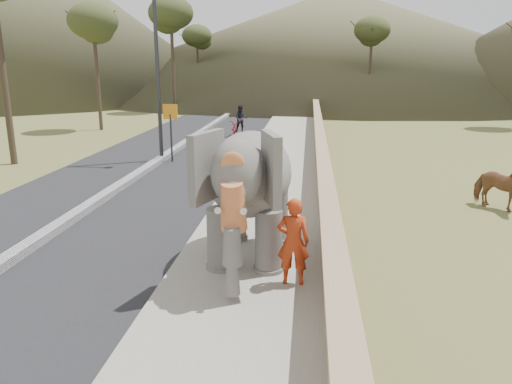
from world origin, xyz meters
TOP-DOWN VIEW (x-y plane):
  - ground at (0.00, 0.00)m, footprint 160.00×160.00m
  - road at (-5.00, 10.00)m, footprint 7.00×120.00m
  - median at (-5.00, 10.00)m, footprint 0.35×120.00m
  - walkway at (0.00, 10.00)m, footprint 3.00×120.00m
  - parapet at (1.65, 10.00)m, footprint 0.30×120.00m
  - lamppost at (-4.69, 14.65)m, footprint 1.76×0.36m
  - signboard at (-4.50, 14.46)m, footprint 0.60×0.08m
  - cow at (6.62, 8.74)m, footprint 1.67×1.60m
  - distant_car at (17.25, 36.48)m, footprint 4.52×2.69m
  - hill_far at (5.00, 70.00)m, footprint 80.00×80.00m
  - elephant_and_man at (0.02, 4.27)m, footprint 2.23×3.83m
  - motorcyclist at (-2.78, 21.76)m, footprint 1.23×1.88m
  - trees at (-1.55, 30.14)m, footprint 41.92×35.34m

SIDE VIEW (x-z plane):
  - ground at x=0.00m, z-range 0.00..0.00m
  - road at x=-5.00m, z-range 0.00..0.03m
  - walkway at x=0.00m, z-range 0.00..0.15m
  - median at x=-5.00m, z-range 0.00..0.22m
  - parapet at x=1.65m, z-range 0.00..1.10m
  - cow at x=6.62m, z-range 0.00..1.35m
  - motorcyclist at x=-2.78m, z-range -0.21..1.57m
  - distant_car at x=17.25m, z-range 0.00..1.44m
  - elephant_and_man at x=0.02m, z-range 0.14..2.89m
  - signboard at x=-4.50m, z-range 0.44..2.84m
  - trees at x=-1.55m, z-range -0.63..8.84m
  - lamppost at x=-4.69m, z-range 0.87..8.87m
  - hill_far at x=5.00m, z-range 0.00..14.00m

